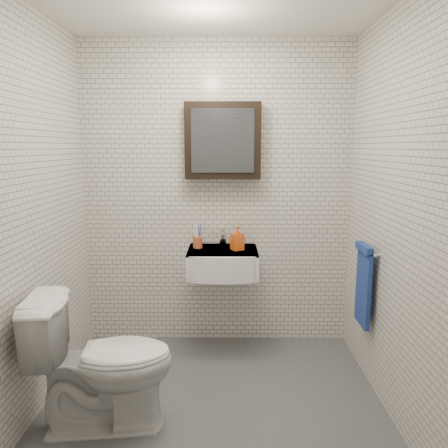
{
  "coord_description": "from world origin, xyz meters",
  "views": [
    {
      "loc": [
        0.09,
        -2.6,
        1.66
      ],
      "look_at": [
        0.06,
        0.45,
        1.11
      ],
      "focal_mm": 35.0,
      "sensor_mm": 36.0,
      "label": 1
    }
  ],
  "objects": [
    {
      "name": "towel_rail",
      "position": [
        1.04,
        0.35,
        0.72
      ],
      "size": [
        0.09,
        0.3,
        0.58
      ],
      "color": "silver",
      "rests_on": "room_shell"
    },
    {
      "name": "faucet",
      "position": [
        0.05,
        0.93,
        0.92
      ],
      "size": [
        0.06,
        0.2,
        0.15
      ],
      "color": "silver",
      "rests_on": "washbasin"
    },
    {
      "name": "toothbrush_cup",
      "position": [
        -0.15,
        0.84,
        0.9
      ],
      "size": [
        0.09,
        0.09,
        0.21
      ],
      "rotation": [
        0.0,
        0.0,
        -0.29
      ],
      "color": "#B3512C",
      "rests_on": "washbasin"
    },
    {
      "name": "soap_bottle",
      "position": [
        0.17,
        0.77,
        0.94
      ],
      "size": [
        0.12,
        0.12,
        0.19
      ],
      "primitive_type": "imported",
      "rotation": [
        0.0,
        0.0,
        0.48
      ],
      "color": "orange",
      "rests_on": "washbasin"
    },
    {
      "name": "washbasin",
      "position": [
        0.05,
        0.73,
        0.76
      ],
      "size": [
        0.55,
        0.5,
        0.2
      ],
      "color": "white",
      "rests_on": "room_shell"
    },
    {
      "name": "room_shell",
      "position": [
        0.0,
        0.0,
        1.47
      ],
      "size": [
        2.22,
        2.02,
        2.51
      ],
      "color": "silver",
      "rests_on": "ground"
    },
    {
      "name": "mirror_cabinet",
      "position": [
        0.05,
        0.93,
        1.7
      ],
      "size": [
        0.6,
        0.15,
        0.6
      ],
      "color": "black",
      "rests_on": "room_shell"
    },
    {
      "name": "ground",
      "position": [
        0.0,
        0.0,
        0.01
      ],
      "size": [
        2.2,
        2.0,
        0.01
      ],
      "primitive_type": "cube",
      "color": "#4A4D52",
      "rests_on": "ground"
    },
    {
      "name": "toilet",
      "position": [
        -0.64,
        -0.22,
        0.41
      ],
      "size": [
        0.86,
        0.55,
        0.82
      ],
      "primitive_type": "imported",
      "rotation": [
        0.0,
        0.0,
        1.69
      ],
      "color": "white",
      "rests_on": "ground"
    }
  ]
}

